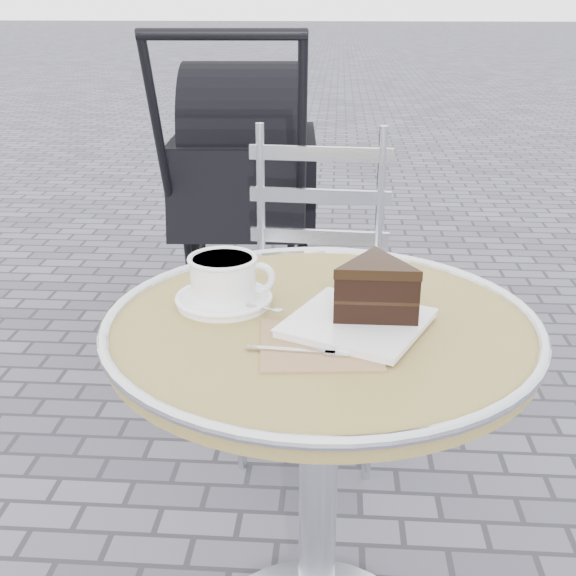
# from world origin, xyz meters

# --- Properties ---
(cafe_table) EXTENTS (0.72, 0.72, 0.74)m
(cafe_table) POSITION_xyz_m (0.00, 0.00, 0.57)
(cafe_table) COLOR silver
(cafe_table) RESTS_ON ground
(cappuccino_set) EXTENTS (0.18, 0.16, 0.08)m
(cappuccino_set) POSITION_xyz_m (-0.17, 0.06, 0.77)
(cappuccino_set) COLOR white
(cappuccino_set) RESTS_ON cafe_table
(cake_plate_set) EXTENTS (0.32, 0.29, 0.11)m
(cake_plate_set) POSITION_xyz_m (0.08, -0.01, 0.78)
(cake_plate_set) COLOR #956F52
(cake_plate_set) RESTS_ON cafe_table
(bistro_chair) EXTENTS (0.43, 0.43, 0.90)m
(bistro_chair) POSITION_xyz_m (-0.03, 0.85, 0.56)
(bistro_chair) COLOR silver
(bistro_chair) RESTS_ON ground
(baby_stroller) EXTENTS (0.57, 1.13, 1.15)m
(baby_stroller) POSITION_xyz_m (-0.34, 1.64, 0.52)
(baby_stroller) COLOR black
(baby_stroller) RESTS_ON ground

